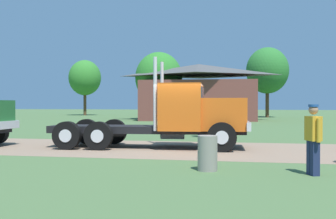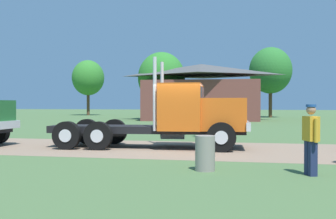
{
  "view_description": "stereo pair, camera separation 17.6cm",
  "coord_description": "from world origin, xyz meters",
  "px_view_note": "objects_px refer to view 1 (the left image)",
  "views": [
    {
      "loc": [
        2.58,
        -15.11,
        1.77
      ],
      "look_at": [
        -0.45,
        0.98,
        1.52
      ],
      "focal_mm": 42.2,
      "sensor_mm": 36.0,
      "label": 1
    },
    {
      "loc": [
        2.75,
        -15.08,
        1.77
      ],
      "look_at": [
        -0.45,
        0.98,
        1.52
      ],
      "focal_mm": 42.2,
      "sensor_mm": 36.0,
      "label": 2
    }
  ],
  "objects_px": {
    "truck_foreground_white": "(179,117)",
    "visitor_far_side": "(200,119)",
    "shed_building": "(199,93)",
    "steel_barrel": "(207,153)",
    "visitor_walking_mid": "(313,137)"
  },
  "relations": [
    {
      "from": "truck_foreground_white",
      "to": "steel_barrel",
      "type": "xyz_separation_m",
      "value": [
        1.58,
        -5.14,
        -0.77
      ]
    },
    {
      "from": "visitor_far_side",
      "to": "truck_foreground_white",
      "type": "bearing_deg",
      "value": -93.34
    },
    {
      "from": "visitor_walking_mid",
      "to": "steel_barrel",
      "type": "xyz_separation_m",
      "value": [
        -2.62,
        0.17,
        -0.49
      ]
    },
    {
      "from": "truck_foreground_white",
      "to": "visitor_far_side",
      "type": "relative_size",
      "value": 4.56
    },
    {
      "from": "visitor_walking_mid",
      "to": "visitor_far_side",
      "type": "relative_size",
      "value": 0.99
    },
    {
      "from": "visitor_walking_mid",
      "to": "shed_building",
      "type": "height_order",
      "value": "shed_building"
    },
    {
      "from": "truck_foreground_white",
      "to": "shed_building",
      "type": "xyz_separation_m",
      "value": [
        -2.12,
        26.69,
        1.66
      ]
    },
    {
      "from": "steel_barrel",
      "to": "shed_building",
      "type": "height_order",
      "value": "shed_building"
    },
    {
      "from": "visitor_far_side",
      "to": "steel_barrel",
      "type": "xyz_separation_m",
      "value": [
        1.27,
        -10.39,
        -0.51
      ]
    },
    {
      "from": "shed_building",
      "to": "steel_barrel",
      "type": "bearing_deg",
      "value": -83.38
    },
    {
      "from": "visitor_far_side",
      "to": "steel_barrel",
      "type": "bearing_deg",
      "value": -83.02
    },
    {
      "from": "steel_barrel",
      "to": "visitor_walking_mid",
      "type": "bearing_deg",
      "value": -3.77
    },
    {
      "from": "visitor_far_side",
      "to": "shed_building",
      "type": "distance_m",
      "value": 21.66
    },
    {
      "from": "truck_foreground_white",
      "to": "steel_barrel",
      "type": "relative_size",
      "value": 8.69
    },
    {
      "from": "shed_building",
      "to": "visitor_walking_mid",
      "type": "bearing_deg",
      "value": -78.84
    }
  ]
}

